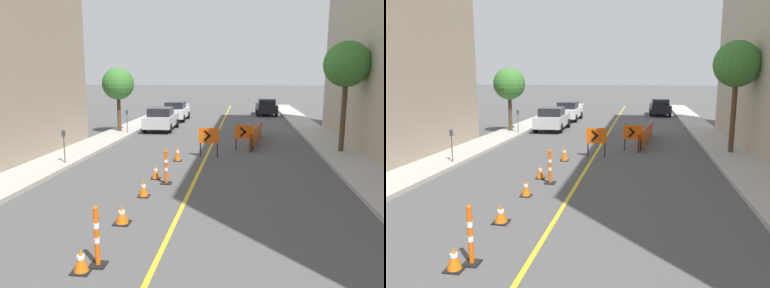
# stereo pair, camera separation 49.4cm
# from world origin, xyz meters

# --- Properties ---
(lane_stripe) EXTENTS (0.12, 47.85, 0.01)m
(lane_stripe) POSITION_xyz_m (0.00, 23.93, 0.00)
(lane_stripe) COLOR gold
(lane_stripe) RESTS_ON ground_plane
(sidewalk_left) EXTENTS (1.98, 47.85, 0.16)m
(sidewalk_left) POSITION_xyz_m (-6.32, 23.93, 0.08)
(sidewalk_left) COLOR #ADA89E
(sidewalk_left) RESTS_ON ground_plane
(sidewalk_right) EXTENTS (1.98, 47.85, 0.16)m
(sidewalk_right) POSITION_xyz_m (6.32, 23.93, 0.08)
(sidewalk_right) COLOR #ADA89E
(sidewalk_right) RESTS_ON ground_plane
(traffic_cone_second) EXTENTS (0.36, 0.36, 0.48)m
(traffic_cone_second) POSITION_xyz_m (-1.34, 5.90, 0.24)
(traffic_cone_second) COLOR black
(traffic_cone_second) RESTS_ON ground_plane
(traffic_cone_third) EXTENTS (0.41, 0.41, 0.49)m
(traffic_cone_third) POSITION_xyz_m (-1.33, 8.34, 0.24)
(traffic_cone_third) COLOR black
(traffic_cone_third) RESTS_ON ground_plane
(traffic_cone_fourth) EXTENTS (0.34, 0.34, 0.54)m
(traffic_cone_fourth) POSITION_xyz_m (-1.36, 10.54, 0.27)
(traffic_cone_fourth) COLOR black
(traffic_cone_fourth) RESTS_ON ground_plane
(traffic_cone_fifth) EXTENTS (0.33, 0.33, 0.53)m
(traffic_cone_fifth) POSITION_xyz_m (-1.46, 12.61, 0.26)
(traffic_cone_fifth) COLOR black
(traffic_cone_fifth) RESTS_ON ground_plane
(traffic_cone_farthest) EXTENTS (0.35, 0.35, 0.67)m
(traffic_cone_farthest) POSITION_xyz_m (-1.18, 15.62, 0.33)
(traffic_cone_farthest) COLOR black
(traffic_cone_farthest) RESTS_ON ground_plane
(delineator_post_front) EXTENTS (0.32, 0.32, 1.26)m
(delineator_post_front) POSITION_xyz_m (-1.12, 6.18, 0.55)
(delineator_post_front) COLOR black
(delineator_post_front) RESTS_ON ground_plane
(delineator_post_rear) EXTENTS (0.37, 0.37, 1.22)m
(delineator_post_rear) POSITION_xyz_m (-0.95, 12.06, 0.53)
(delineator_post_rear) COLOR black
(delineator_post_rear) RESTS_ON ground_plane
(arrow_barricade_primary) EXTENTS (0.93, 0.12, 1.37)m
(arrow_barricade_primary) POSITION_xyz_m (0.12, 16.68, 0.95)
(arrow_barricade_primary) COLOR #EF560C
(arrow_barricade_primary) RESTS_ON ground_plane
(arrow_barricade_secondary) EXTENTS (0.97, 0.08, 1.29)m
(arrow_barricade_secondary) POSITION_xyz_m (1.76, 18.47, 0.89)
(arrow_barricade_secondary) COLOR #EF560C
(arrow_barricade_secondary) RESTS_ON ground_plane
(safety_mesh_fence) EXTENTS (0.82, 5.60, 0.92)m
(safety_mesh_fence) POSITION_xyz_m (2.43, 20.75, 0.46)
(safety_mesh_fence) COLOR #EF560C
(safety_mesh_fence) RESTS_ON ground_plane
(parked_car_curb_near) EXTENTS (1.95, 4.35, 1.59)m
(parked_car_curb_near) POSITION_xyz_m (-3.97, 24.91, 0.80)
(parked_car_curb_near) COLOR #B7B7BC
(parked_car_curb_near) RESTS_ON ground_plane
(parked_car_curb_mid) EXTENTS (1.94, 4.31, 1.59)m
(parked_car_curb_mid) POSITION_xyz_m (-4.01, 30.77, 0.80)
(parked_car_curb_mid) COLOR silver
(parked_car_curb_mid) RESTS_ON ground_plane
(parked_car_curb_far) EXTENTS (1.95, 4.35, 1.59)m
(parked_car_curb_far) POSITION_xyz_m (3.84, 36.35, 0.80)
(parked_car_curb_far) COLOR black
(parked_car_curb_far) RESTS_ON ground_plane
(parking_meter_near_curb) EXTENTS (0.12, 0.11, 1.40)m
(parking_meter_near_curb) POSITION_xyz_m (-5.68, 13.99, 1.14)
(parking_meter_near_curb) COLOR #4C4C51
(parking_meter_near_curb) RESTS_ON sidewalk_left
(parking_meter_far_curb) EXTENTS (0.12, 0.11, 1.47)m
(parking_meter_far_curb) POSITION_xyz_m (-5.68, 22.54, 1.19)
(parking_meter_far_curb) COLOR #4C4C51
(parking_meter_far_curb) RESTS_ON sidewalk_left
(street_tree_left_near) EXTENTS (2.07, 2.07, 4.12)m
(street_tree_left_near) POSITION_xyz_m (-6.42, 23.19, 3.22)
(street_tree_left_near) COLOR #4C3823
(street_tree_left_near) RESTS_ON sidewalk_left
(street_tree_right_near) EXTENTS (2.14, 2.14, 5.20)m
(street_tree_right_near) POSITION_xyz_m (6.42, 18.19, 4.24)
(street_tree_right_near) COLOR #4C3823
(street_tree_right_near) RESTS_ON sidewalk_right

